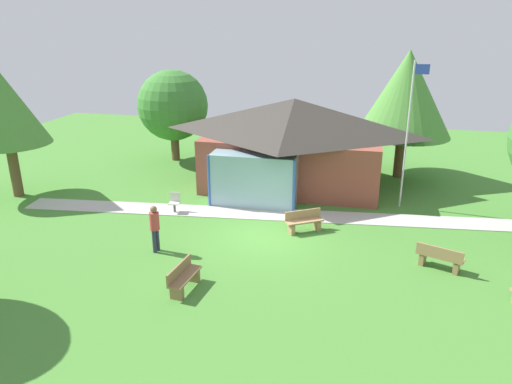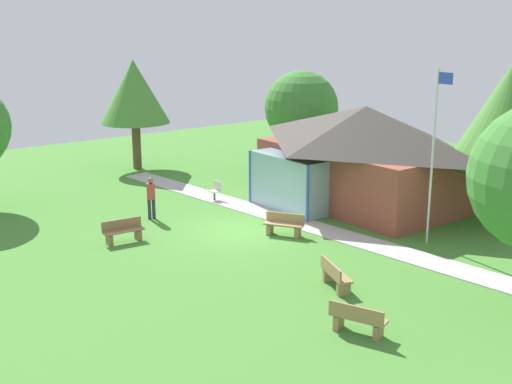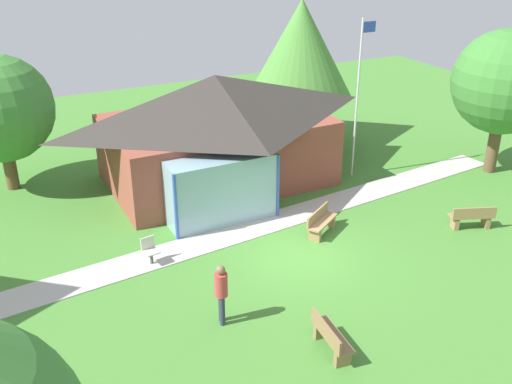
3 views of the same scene
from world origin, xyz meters
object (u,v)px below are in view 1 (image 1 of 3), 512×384
Objects in this scene: visitor_strolling_lawn at (155,225)px; tree_west_hedge at (4,108)px; pavilion at (292,141)px; tree_behind_pavilion_left at (173,106)px; flagpole at (408,130)px; bench_mid_right at (440,258)px; tree_behind_pavilion_right at (406,94)px; bench_rear_near_path at (304,222)px; patio_chair_west at (175,203)px; bench_front_center at (184,278)px.

tree_west_hedge is at bearing 79.11° from visitor_strolling_lawn.
pavilion is 1.60× the size of tree_west_hedge.
tree_behind_pavilion_left is (-7.41, 3.09, 0.96)m from pavilion.
flagpole reaches higher than bench_mid_right.
visitor_strolling_lawn is at bearing -153.05° from bench_mid_right.
tree_west_hedge is (-8.77, 3.98, 3.12)m from visitor_strolling_lawn.
flagpole is 3.63× the size of visitor_strolling_lawn.
tree_west_hedge reaches higher than pavilion.
visitor_strolling_lawn is (-9.69, -0.89, 0.62)m from bench_mid_right.
pavilion is 6.31m from tree_behind_pavilion_right.
patio_chair_west reaches higher than bench_rear_near_path.
bench_mid_right is at bearing -85.40° from tree_behind_pavilion_right.
pavilion is 8.08m from tree_behind_pavilion_left.
flagpole reaches higher than tree_behind_pavilion_left.
tree_behind_pavilion_right is (-0.82, 10.17, 3.94)m from bench_mid_right.
tree_behind_pavilion_left is at bearing 32.10° from visitor_strolling_lawn.
visitor_strolling_lawn is 10.12m from tree_west_hedge.
bench_rear_near_path is 12.59m from tree_behind_pavilion_left.
pavilion is at bearing 160.03° from flagpole.
flagpole is (5.21, -1.90, 1.20)m from pavilion.
patio_chair_west is at bearing -173.15° from bench_mid_right.
tree_west_hedge is at bearing -167.80° from bench_mid_right.
pavilion is 9.87m from bench_mid_right.
tree_behind_pavilion_right is at bearing 88.62° from flagpole.
pavilion is at bearing 151.00° from bench_mid_right.
bench_front_center is 0.26× the size of tree_west_hedge.
pavilion is 6.07× the size of bench_front_center.
tree_behind_pavilion_right reaches higher than tree_behind_pavilion_left.
bench_rear_near_path is (-4.77, 2.02, 0.00)m from bench_mid_right.
bench_front_center is 15.13m from tree_behind_pavilion_left.
bench_mid_right is 10.94m from tree_behind_pavilion_right.
patio_chair_west is 0.13× the size of tree_behind_pavilion_right.
pavilion is 1.48× the size of flagpole.
bench_mid_right is (7.79, 3.11, 0.00)m from bench_front_center.
bench_rear_near_path is at bearing -115.87° from tree_behind_pavilion_right.
flagpole is at bearing 121.10° from bench_mid_right.
bench_mid_right is at bearing -71.24° from visitor_strolling_lawn.
bench_rear_near_path is at bearing -44.36° from tree_behind_pavilion_left.
pavilion reaches higher than bench_mid_right.
tree_behind_pavilion_right reaches higher than tree_west_hedge.
tree_west_hedge is at bearing -36.51° from bench_rear_near_path.
visitor_strolling_lawn is (-1.90, 2.22, 0.62)m from bench_front_center.
bench_front_center is (-1.65, -10.62, -1.85)m from pavilion.
tree_behind_pavilion_left is (-3.86, 11.49, 2.19)m from visitor_strolling_lawn.
pavilion reaches higher than bench_rear_near_path.
bench_rear_near_path is 1.75× the size of patio_chair_west.
pavilion is 6.01× the size of bench_mid_right.
visitor_strolling_lawn is at bearing -112.90° from pavilion.
tree_west_hedge reaches higher than tree_behind_pavilion_left.
flagpole is 7.33× the size of patio_chair_west.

